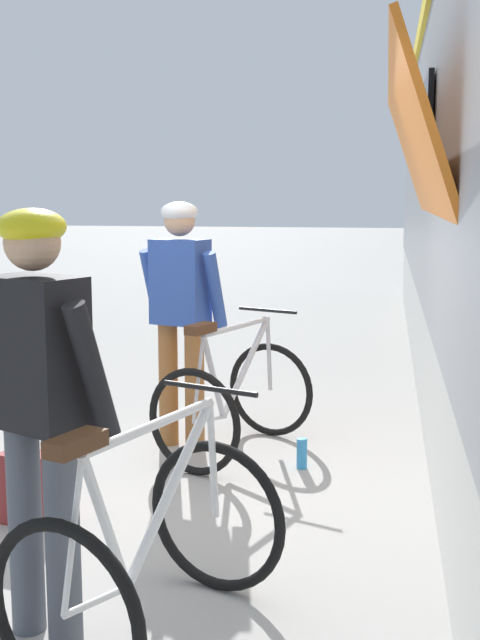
% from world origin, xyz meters
% --- Properties ---
extents(ground_plane, '(80.00, 80.00, 0.00)m').
position_xyz_m(ground_plane, '(0.00, 0.00, 0.00)').
color(ground_plane, '#A09E99').
extents(cyclist_near_in_blue, '(0.66, 0.42, 1.76)m').
position_xyz_m(cyclist_near_in_blue, '(-0.13, 1.11, 1.05)').
color(cyclist_near_in_blue, '#935B2D').
rests_on(cyclist_near_in_blue, ground).
extents(cyclist_far_in_dark, '(0.66, 0.49, 1.76)m').
position_xyz_m(cyclist_far_in_dark, '(-0.04, -1.50, 1.05)').
color(cyclist_far_in_dark, '#4C515B').
rests_on(cyclist_far_in_dark, ground).
extents(bicycle_near_silver, '(1.05, 1.25, 0.99)m').
position_xyz_m(bicycle_near_silver, '(0.28, 0.99, 0.40)').
color(bicycle_near_silver, black).
rests_on(bicycle_near_silver, ground).
extents(bicycle_far_white, '(1.03, 1.25, 0.99)m').
position_xyz_m(bicycle_far_white, '(0.39, -1.46, 0.40)').
color(bicycle_far_white, black).
rests_on(bicycle_far_white, ground).
extents(backpack_on_platform, '(0.31, 0.24, 0.40)m').
position_xyz_m(backpack_on_platform, '(-0.63, -0.40, 0.20)').
color(backpack_on_platform, maroon).
rests_on(backpack_on_platform, ground).
extents(water_bottle_near_the_bikes, '(0.07, 0.07, 0.20)m').
position_xyz_m(water_bottle_near_the_bikes, '(0.78, 0.77, 0.10)').
color(water_bottle_near_the_bikes, '#338CCC').
rests_on(water_bottle_near_the_bikes, ground).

